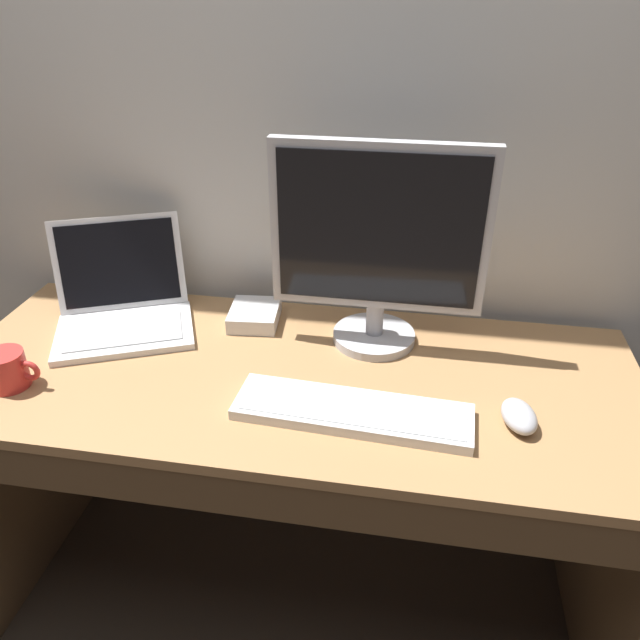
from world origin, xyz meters
name	(u,v)px	position (x,y,z in m)	size (l,w,h in m)	color
ground_plane	(296,588)	(0.00, 0.00, 0.00)	(14.00, 14.00, 0.00)	#382D23
desk	(290,448)	(0.00, -0.02, 0.54)	(1.55, 0.63, 0.75)	#A87A4C
laptop_white	(123,308)	(-0.45, 0.13, 0.80)	(0.41, 0.39, 0.24)	white
external_monitor	(378,246)	(0.17, 0.15, 1.00)	(0.47, 0.20, 0.48)	#B7B7BC
wired_keyboard	(352,411)	(0.16, -0.13, 0.76)	(0.48, 0.16, 0.02)	white
computer_mouse	(519,416)	(0.48, -0.10, 0.77)	(0.06, 0.10, 0.04)	#B7B7BC
external_drive_box	(255,315)	(-0.13, 0.20, 0.77)	(0.12, 0.14, 0.04)	silver
coffee_mug	(7,370)	(-0.58, -0.15, 0.79)	(0.12, 0.08, 0.08)	red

